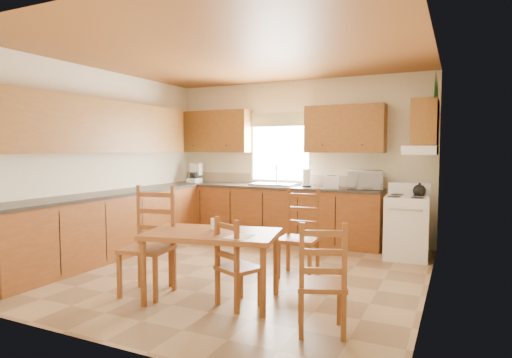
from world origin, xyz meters
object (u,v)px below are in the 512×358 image
at_px(chair_near_right, 321,277).
at_px(chair_far_left, 147,242).
at_px(microwave, 365,180).
at_px(chair_near_left, 239,262).
at_px(dining_table, 212,266).
at_px(stove, 406,228).
at_px(chair_far_right, 299,234).

height_order(chair_near_right, chair_far_left, chair_far_left).
height_order(microwave, chair_near_left, microwave).
distance_m(dining_table, chair_near_left, 0.32).
height_order(stove, dining_table, stove).
xyz_separation_m(chair_near_left, chair_far_right, (0.20, 1.16, 0.09)).
bearing_deg(chair_far_right, microwave, 75.01).
bearing_deg(chair_near_right, dining_table, -32.61).
height_order(stove, chair_far_right, chair_far_right).
bearing_deg(microwave, chair_near_right, -98.74).
bearing_deg(chair_far_left, chair_near_left, -1.68).
distance_m(stove, microwave, 0.98).
bearing_deg(stove, microwave, 147.10).
relative_size(dining_table, chair_near_right, 1.39).
height_order(microwave, chair_near_right, microwave).
relative_size(stove, dining_table, 0.65).
bearing_deg(chair_near_left, stove, -92.09).
relative_size(microwave, chair_far_left, 0.43).
bearing_deg(stove, chair_near_left, -120.08).
relative_size(chair_near_right, chair_far_left, 0.84).
distance_m(microwave, chair_far_right, 1.96).
xyz_separation_m(stove, dining_table, (-1.58, -2.62, -0.08)).
xyz_separation_m(stove, chair_near_right, (-0.36, -2.87, 0.04)).
distance_m(chair_near_left, chair_far_left, 1.04).
xyz_separation_m(chair_near_right, chair_far_left, (-1.93, 0.11, 0.09)).
distance_m(stove, chair_near_left, 2.92).
height_order(chair_far_left, chair_far_right, chair_far_left).
height_order(chair_near_left, chair_far_right, chair_far_right).
bearing_deg(chair_near_right, chair_near_left, -35.49).
relative_size(microwave, chair_far_right, 0.46).
xyz_separation_m(stove, microwave, (-0.66, 0.36, 0.64)).
height_order(stove, chair_near_right, chair_near_right).
height_order(chair_near_left, chair_near_right, chair_near_right).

